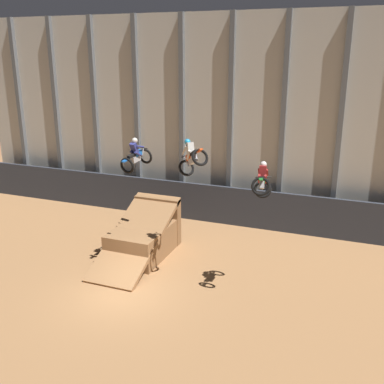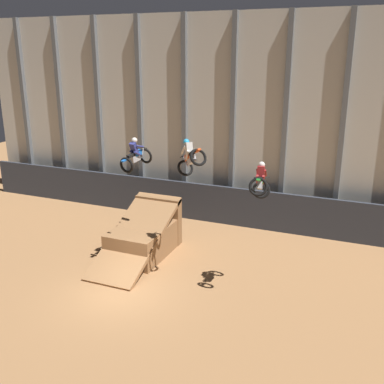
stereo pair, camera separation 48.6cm
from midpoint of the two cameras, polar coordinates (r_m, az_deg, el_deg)
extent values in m
plane|color=#996B42|center=(19.84, -9.38, -12.73)|extent=(60.00, 60.00, 0.00)
cube|color=beige|center=(27.05, 1.36, 9.20)|extent=(32.00, 0.12, 12.03)
cube|color=slate|center=(33.99, -21.37, 9.72)|extent=(0.28, 0.28, 12.03)
cube|color=slate|center=(32.04, -17.26, 9.72)|extent=(0.28, 0.28, 12.03)
cube|color=slate|center=(30.27, -12.64, 9.67)|extent=(0.28, 0.28, 12.03)
cube|color=slate|center=(28.71, -7.49, 9.54)|extent=(0.28, 0.28, 12.03)
cube|color=slate|center=(27.41, -1.81, 9.30)|extent=(0.28, 0.28, 12.03)
cube|color=slate|center=(26.39, 4.36, 8.95)|extent=(0.28, 0.28, 12.03)
cube|color=slate|center=(25.69, 10.93, 8.45)|extent=(0.28, 0.28, 12.03)
cube|color=slate|center=(25.35, 17.76, 7.82)|extent=(0.28, 0.28, 12.03)
cube|color=#2D333D|center=(27.18, 0.51, -1.32)|extent=(31.36, 0.20, 2.31)
cube|color=olive|center=(23.01, -6.76, -6.09)|extent=(2.45, 3.91, 1.50)
cube|color=olive|center=(24.23, -4.94, -3.52)|extent=(2.50, 0.50, 2.51)
cube|color=#996B42|center=(22.14, -7.81, -5.69)|extent=(2.50, 5.67, 2.69)
torus|color=black|center=(21.03, -6.58, 4.54)|extent=(0.75, 0.30, 0.74)
torus|color=black|center=(19.99, -8.93, 3.33)|extent=(0.75, 0.30, 0.74)
cube|color=#B7B7BC|center=(20.43, -7.85, 4.22)|extent=(0.26, 0.57, 0.33)
cube|color=blue|center=(20.50, -7.62, 4.90)|extent=(0.27, 0.49, 0.29)
cube|color=black|center=(20.20, -8.31, 4.62)|extent=(0.25, 0.59, 0.18)
cube|color=blue|center=(19.84, -9.19, 3.94)|extent=(0.19, 0.38, 0.10)
cylinder|color=#B7B7BC|center=(20.82, -6.94, 5.02)|extent=(0.09, 0.21, 0.54)
cylinder|color=black|center=(20.72, -7.07, 5.61)|extent=(0.65, 0.21, 0.04)
cube|color=navy|center=(20.26, -8.05, 5.54)|extent=(0.33, 0.41, 0.53)
sphere|color=silver|center=(20.25, -7.97, 6.48)|extent=(0.30, 0.32, 0.29)
cylinder|color=navy|center=(20.45, -8.14, 4.92)|extent=(0.17, 0.43, 0.30)
cylinder|color=navy|center=(20.31, -7.60, 4.86)|extent=(0.17, 0.43, 0.30)
cylinder|color=navy|center=(20.53, -8.00, 5.82)|extent=(0.16, 0.53, 0.20)
cylinder|color=navy|center=(20.34, -7.29, 5.74)|extent=(0.16, 0.53, 0.20)
torus|color=black|center=(19.29, -1.44, 3.06)|extent=(0.83, 0.86, 0.68)
torus|color=black|center=(18.08, 0.25, 4.41)|extent=(0.83, 0.86, 0.68)
cube|color=#B7B7BC|center=(18.67, -0.65, 4.11)|extent=(0.56, 0.52, 0.51)
cube|color=#E54C19|center=(18.86, -1.00, 4.52)|extent=(0.51, 0.48, 0.43)
cube|color=black|center=(18.52, -0.53, 4.98)|extent=(0.51, 0.48, 0.39)
cube|color=#E54C19|center=(18.06, 0.18, 5.29)|extent=(0.35, 0.33, 0.23)
cylinder|color=#B7B7BC|center=(19.19, -1.40, 3.91)|extent=(0.39, 0.35, 0.38)
cylinder|color=black|center=(19.21, -1.53, 4.62)|extent=(0.16, 0.66, 0.04)
cube|color=silver|center=(18.77, -0.98, 5.58)|extent=(0.40, 0.40, 0.53)
sphere|color=#2393CC|center=(18.94, -1.32, 6.38)|extent=(0.44, 0.43, 0.36)
cylinder|color=silver|center=(18.70, -1.19, 4.74)|extent=(0.28, 0.26, 0.43)
cylinder|color=silver|center=(18.80, -0.53, 4.81)|extent=(0.28, 0.26, 0.43)
cylinder|color=silver|center=(18.91, -1.71, 5.34)|extent=(0.35, 0.32, 0.45)
cylinder|color=silver|center=(19.05, -0.84, 5.44)|extent=(0.35, 0.32, 0.45)
torus|color=black|center=(18.58, 8.23, 0.33)|extent=(0.77, 0.47, 0.72)
torus|color=black|center=(17.19, 7.92, 0.71)|extent=(0.77, 0.47, 0.72)
cube|color=#B7B7BC|center=(17.85, 8.10, 0.91)|extent=(0.26, 0.61, 0.45)
cube|color=green|center=(18.03, 8.18, 1.49)|extent=(0.27, 0.52, 0.38)
cube|color=black|center=(17.64, 8.10, 1.69)|extent=(0.24, 0.58, 0.32)
cube|color=green|center=(17.12, 7.96, 1.60)|extent=(0.19, 0.37, 0.19)
cylinder|color=#B7B7BC|center=(18.42, 8.25, 1.12)|extent=(0.11, 0.42, 0.44)
cylinder|color=black|center=(18.41, 8.29, 1.88)|extent=(0.59, 0.36, 0.04)
cube|color=maroon|center=(17.87, 8.21, 2.51)|extent=(0.31, 0.25, 0.51)
sphere|color=silver|center=(18.01, 8.30, 3.48)|extent=(0.30, 0.37, 0.34)
cylinder|color=maroon|center=(17.91, 7.78, 1.69)|extent=(0.15, 0.34, 0.41)
cylinder|color=maroon|center=(17.89, 8.54, 1.64)|extent=(0.15, 0.34, 0.41)
cylinder|color=maroon|center=(18.12, 7.76, 2.52)|extent=(0.14, 0.45, 0.40)
cylinder|color=maroon|center=(18.10, 8.77, 2.45)|extent=(0.14, 0.45, 0.40)
camera|label=1|loc=(0.24, -90.64, -0.20)|focal=42.00mm
camera|label=2|loc=(0.24, 89.36, 0.20)|focal=42.00mm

